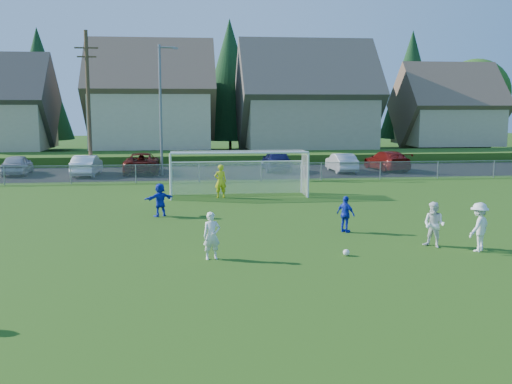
# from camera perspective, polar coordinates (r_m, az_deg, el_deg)

# --- Properties ---
(ground) EXTENTS (160.00, 160.00, 0.00)m
(ground) POSITION_cam_1_polar(r_m,az_deg,el_deg) (17.26, 3.19, -8.51)
(ground) COLOR #193D0C
(ground) RESTS_ON ground
(asphalt_lot) EXTENTS (60.00, 60.00, 0.00)m
(asphalt_lot) POSITION_cam_1_polar(r_m,az_deg,el_deg) (44.14, -3.01, 1.91)
(asphalt_lot) COLOR black
(asphalt_lot) RESTS_ON ground
(grass_embankment) EXTENTS (70.00, 6.00, 0.80)m
(grass_embankment) POSITION_cam_1_polar(r_m,az_deg,el_deg) (51.54, -3.58, 3.29)
(grass_embankment) COLOR #1E420F
(grass_embankment) RESTS_ON ground
(soccer_ball) EXTENTS (0.22, 0.22, 0.22)m
(soccer_ball) POSITION_cam_1_polar(r_m,az_deg,el_deg) (20.24, 8.60, -5.72)
(soccer_ball) COLOR white
(soccer_ball) RESTS_ON ground
(player_white_a) EXTENTS (0.63, 0.47, 1.55)m
(player_white_a) POSITION_cam_1_polar(r_m,az_deg,el_deg) (19.49, -4.24, -4.18)
(player_white_a) COLOR white
(player_white_a) RESTS_ON ground
(player_white_b) EXTENTS (0.97, 0.99, 1.61)m
(player_white_b) POSITION_cam_1_polar(r_m,az_deg,el_deg) (21.95, 16.60, -3.01)
(player_white_b) COLOR white
(player_white_b) RESTS_ON ground
(player_white_c) EXTENTS (1.25, 1.17, 1.69)m
(player_white_c) POSITION_cam_1_polar(r_m,az_deg,el_deg) (21.83, 20.46, -3.14)
(player_white_c) COLOR white
(player_white_c) RESTS_ON ground
(player_blue_a) EXTENTS (0.78, 0.88, 1.44)m
(player_blue_a) POSITION_cam_1_polar(r_m,az_deg,el_deg) (23.73, 8.54, -2.11)
(player_blue_a) COLOR #142BBD
(player_blue_a) RESTS_ON ground
(player_blue_b) EXTENTS (1.44, 1.06, 1.50)m
(player_blue_b) POSITION_cam_1_polar(r_m,az_deg,el_deg) (27.11, -9.13, -0.73)
(player_blue_b) COLOR #142BBD
(player_blue_b) RESTS_ON ground
(goalkeeper) EXTENTS (0.71, 0.52, 1.79)m
(goalkeeper) POSITION_cam_1_polar(r_m,az_deg,el_deg) (32.08, -3.40, 1.03)
(goalkeeper) COLOR yellow
(goalkeeper) RESTS_ON ground
(car_a) EXTENTS (2.02, 4.36, 1.45)m
(car_a) POSITION_cam_1_polar(r_m,az_deg,el_deg) (45.69, -21.80, 2.44)
(car_a) COLOR #A3A5AA
(car_a) RESTS_ON ground
(car_b) EXTENTS (1.68, 4.39, 1.43)m
(car_b) POSITION_cam_1_polar(r_m,az_deg,el_deg) (43.62, -15.82, 2.46)
(car_b) COLOR white
(car_b) RESTS_ON ground
(car_c) EXTENTS (2.56, 5.36, 1.48)m
(car_c) POSITION_cam_1_polar(r_m,az_deg,el_deg) (44.23, -10.82, 2.74)
(car_c) COLOR #4E0F08
(car_c) RESTS_ON ground
(car_e) EXTENTS (1.90, 4.66, 1.58)m
(car_e) POSITION_cam_1_polar(r_m,az_deg,el_deg) (44.69, 1.95, 3.01)
(car_e) COLOR #131744
(car_e) RESTS_ON ground
(car_f) EXTENTS (1.53, 4.18, 1.37)m
(car_f) POSITION_cam_1_polar(r_m,az_deg,el_deg) (44.67, 8.14, 2.79)
(car_f) COLOR silver
(car_f) RESTS_ON ground
(car_g) EXTENTS (2.53, 5.22, 1.46)m
(car_g) POSITION_cam_1_polar(r_m,az_deg,el_deg) (46.33, 12.36, 2.94)
(car_g) COLOR #670E0B
(car_g) RESTS_ON ground
(soccer_goal) EXTENTS (7.42, 1.90, 2.50)m
(soccer_goal) POSITION_cam_1_polar(r_m,az_deg,el_deg) (32.61, -1.68, 2.46)
(soccer_goal) COLOR white
(soccer_goal) RESTS_ON ground
(chainlink_fence) EXTENTS (52.06, 0.06, 1.20)m
(chainlink_fence) POSITION_cam_1_polar(r_m,az_deg,el_deg) (38.61, -2.47, 1.90)
(chainlink_fence) COLOR gray
(chainlink_fence) RESTS_ON ground
(streetlight) EXTENTS (1.38, 0.18, 9.00)m
(streetlight) POSITION_cam_1_polar(r_m,az_deg,el_deg) (42.28, -9.01, 8.10)
(streetlight) COLOR slate
(streetlight) RESTS_ON ground
(utility_pole) EXTENTS (1.60, 0.26, 10.00)m
(utility_pole) POSITION_cam_1_polar(r_m,az_deg,el_deg) (43.75, -15.67, 8.30)
(utility_pole) COLOR #473321
(utility_pole) RESTS_ON ground
(houses_row) EXTENTS (53.90, 11.45, 13.27)m
(houses_row) POSITION_cam_1_polar(r_m,az_deg,el_deg) (58.96, -2.11, 10.69)
(houses_row) COLOR tan
(houses_row) RESTS_ON ground
(tree_row) EXTENTS (65.98, 12.36, 13.80)m
(tree_row) POSITION_cam_1_polar(r_m,az_deg,el_deg) (65.13, -3.40, 10.10)
(tree_row) COLOR #382616
(tree_row) RESTS_ON ground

